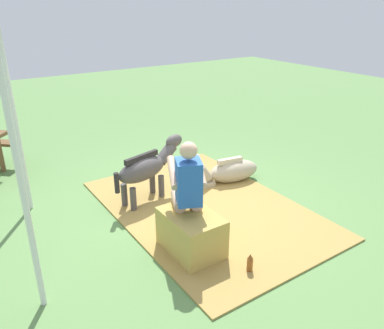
{
  "coord_description": "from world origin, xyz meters",
  "views": [
    {
      "loc": [
        -4.17,
        2.78,
        2.81
      ],
      "look_at": [
        0.26,
        -0.19,
        0.55
      ],
      "focal_mm": 36.32,
      "sensor_mm": 36.0,
      "label": 1
    }
  ],
  "objects_px": {
    "hay_bale": "(191,233)",
    "tent_pole_left": "(23,192)",
    "person_seated": "(187,188)",
    "tent_pole_right": "(16,126)",
    "pony_standing": "(147,168)",
    "pony_lying": "(228,171)",
    "soda_bottle": "(250,263)"
  },
  "relations": [
    {
      "from": "hay_bale",
      "to": "soda_bottle",
      "type": "bearing_deg",
      "value": -154.62
    },
    {
      "from": "tent_pole_left",
      "to": "pony_lying",
      "type": "bearing_deg",
      "value": -70.23
    },
    {
      "from": "hay_bale",
      "to": "soda_bottle",
      "type": "height_order",
      "value": "hay_bale"
    },
    {
      "from": "pony_standing",
      "to": "soda_bottle",
      "type": "relative_size",
      "value": 5.48
    },
    {
      "from": "hay_bale",
      "to": "tent_pole_left",
      "type": "xyz_separation_m",
      "value": [
        0.09,
        1.72,
        1.0
      ]
    },
    {
      "from": "hay_bale",
      "to": "person_seated",
      "type": "xyz_separation_m",
      "value": [
        0.16,
        -0.05,
        0.52
      ]
    },
    {
      "from": "person_seated",
      "to": "soda_bottle",
      "type": "distance_m",
      "value": 1.11
    },
    {
      "from": "pony_lying",
      "to": "tent_pole_left",
      "type": "height_order",
      "value": "tent_pole_left"
    },
    {
      "from": "hay_bale",
      "to": "tent_pole_right",
      "type": "distance_m",
      "value": 2.77
    },
    {
      "from": "pony_lying",
      "to": "soda_bottle",
      "type": "relative_size",
      "value": 5.62
    },
    {
      "from": "tent_pole_left",
      "to": "tent_pole_right",
      "type": "height_order",
      "value": "same"
    },
    {
      "from": "hay_bale",
      "to": "pony_standing",
      "type": "bearing_deg",
      "value": -7.34
    },
    {
      "from": "pony_standing",
      "to": "tent_pole_left",
      "type": "xyz_separation_m",
      "value": [
        -1.38,
        1.91,
        0.72
      ]
    },
    {
      "from": "hay_bale",
      "to": "pony_lying",
      "type": "height_order",
      "value": "hay_bale"
    },
    {
      "from": "person_seated",
      "to": "tent_pole_right",
      "type": "xyz_separation_m",
      "value": [
        2.05,
        1.41,
        0.48
      ]
    },
    {
      "from": "soda_bottle",
      "to": "tent_pole_right",
      "type": "bearing_deg",
      "value": 30.23
    },
    {
      "from": "pony_lying",
      "to": "tent_pole_left",
      "type": "xyz_separation_m",
      "value": [
        -1.2,
        3.32,
        1.07
      ]
    },
    {
      "from": "pony_standing",
      "to": "soda_bottle",
      "type": "bearing_deg",
      "value": -176.35
    },
    {
      "from": "person_seated",
      "to": "tent_pole_left",
      "type": "distance_m",
      "value": 1.83
    },
    {
      "from": "pony_standing",
      "to": "person_seated",
      "type": "bearing_deg",
      "value": 173.91
    },
    {
      "from": "tent_pole_right",
      "to": "person_seated",
      "type": "bearing_deg",
      "value": -145.48
    },
    {
      "from": "soda_bottle",
      "to": "tent_pole_left",
      "type": "distance_m",
      "value": 2.47
    },
    {
      "from": "soda_bottle",
      "to": "tent_pole_right",
      "type": "height_order",
      "value": "tent_pole_right"
    },
    {
      "from": "pony_standing",
      "to": "pony_lying",
      "type": "xyz_separation_m",
      "value": [
        -0.18,
        -1.42,
        -0.35
      ]
    },
    {
      "from": "person_seated",
      "to": "tent_pole_right",
      "type": "relative_size",
      "value": 0.55
    },
    {
      "from": "tent_pole_left",
      "to": "tent_pole_right",
      "type": "xyz_separation_m",
      "value": [
        2.11,
        -0.36,
        0.0
      ]
    },
    {
      "from": "person_seated",
      "to": "soda_bottle",
      "type": "relative_size",
      "value": 5.78
    },
    {
      "from": "pony_lying",
      "to": "tent_pole_right",
      "type": "relative_size",
      "value": 0.54
    },
    {
      "from": "person_seated",
      "to": "tent_pole_right",
      "type": "distance_m",
      "value": 2.53
    },
    {
      "from": "tent_pole_left",
      "to": "pony_standing",
      "type": "bearing_deg",
      "value": -54.21
    },
    {
      "from": "tent_pole_left",
      "to": "person_seated",
      "type": "bearing_deg",
      "value": -87.89
    },
    {
      "from": "tent_pole_left",
      "to": "tent_pole_right",
      "type": "relative_size",
      "value": 1.0
    }
  ]
}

